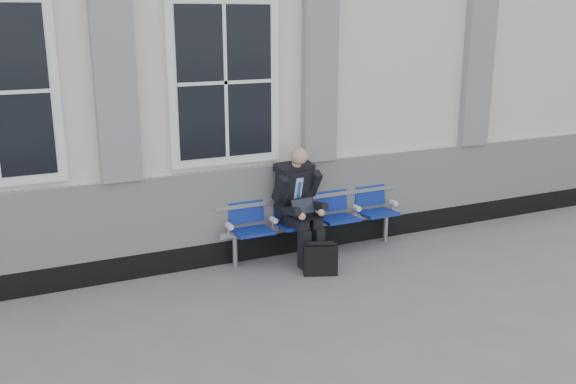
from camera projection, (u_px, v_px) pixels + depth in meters
name	position (u px, v px, depth m)	size (l,w,h in m)	color
ground	(245.00, 315.00, 6.65)	(70.00, 70.00, 0.00)	slate
station_building	(152.00, 72.00, 9.09)	(14.40, 4.40, 4.49)	beige
bench	(314.00, 212.00, 8.26)	(2.60, 0.47, 0.91)	#9EA0A3
businessman	(299.00, 200.00, 7.97)	(0.62, 0.83, 1.45)	black
briefcase	(320.00, 259.00, 7.66)	(0.44, 0.30, 0.41)	black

